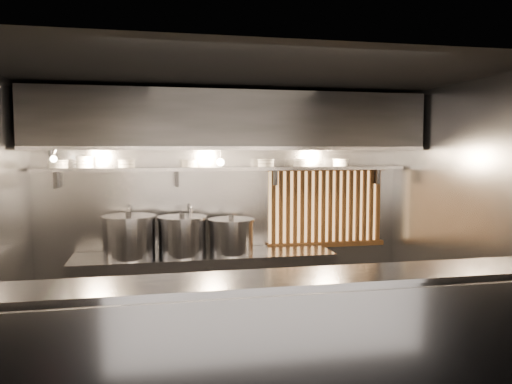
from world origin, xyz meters
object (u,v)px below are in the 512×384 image
object	(u,v)px
stock_pot_left	(182,236)
stock_pot_right	(231,236)
heat_lamp	(51,153)
stock_pot_mid	(129,236)
pendant_bulb	(221,162)

from	to	relation	value
stock_pot_left	stock_pot_right	distance (m)	0.56
stock_pot_left	stock_pot_right	world-z (taller)	stock_pot_left
heat_lamp	stock_pot_mid	size ratio (longest dim) A/B	0.45
heat_lamp	stock_pot_left	world-z (taller)	heat_lamp
stock_pot_left	heat_lamp	bearing A→B (deg)	-169.42
stock_pot_mid	stock_pot_left	bearing A→B (deg)	-0.50
heat_lamp	pendant_bulb	distance (m)	1.83
heat_lamp	stock_pot_mid	xyz separation A→B (m)	(0.75, 0.26, -0.93)
stock_pot_right	pendant_bulb	bearing A→B (deg)	132.19
heat_lamp	stock_pot_right	size ratio (longest dim) A/B	0.56
heat_lamp	stock_pot_left	bearing A→B (deg)	10.58
pendant_bulb	stock_pot_mid	xyz separation A→B (m)	(-1.05, -0.09, -0.82)
stock_pot_mid	stock_pot_right	world-z (taller)	stock_pot_mid
pendant_bulb	stock_pot_right	world-z (taller)	pendant_bulb
stock_pot_mid	heat_lamp	bearing A→B (deg)	-161.08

